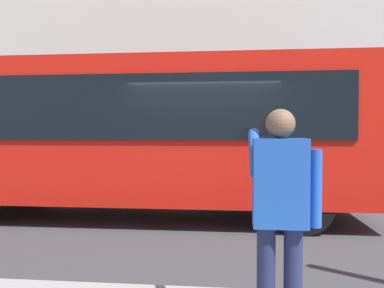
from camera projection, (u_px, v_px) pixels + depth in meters
ground_plane at (207, 222)px, 7.44m from camera, size 60.00×60.00×0.00m
building_facade_far at (221, 10)px, 14.02m from camera, size 28.00×1.55×12.00m
red_bus at (138, 132)px, 7.90m from camera, size 9.05×2.54×3.08m
pedestrian_photographer at (280, 204)px, 2.99m from camera, size 0.53×0.52×1.70m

